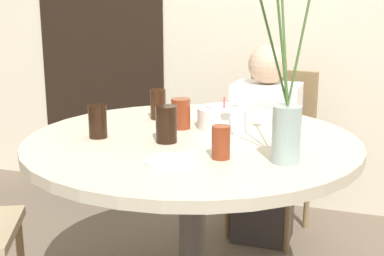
# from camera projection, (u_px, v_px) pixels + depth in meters

# --- Properties ---
(doorway_panel) EXTENTS (0.90, 0.01, 2.05)m
(doorway_panel) POSITION_uv_depth(u_px,v_px,m) (100.00, 37.00, 3.56)
(doorway_panel) COLOR black
(doorway_panel) RESTS_ON ground_plane
(dining_table) EXTENTS (1.29, 1.29, 0.77)m
(dining_table) POSITION_uv_depth(u_px,v_px,m) (192.00, 169.00, 2.10)
(dining_table) COLOR beige
(dining_table) RESTS_ON ground_plane
(chair_near_front) EXTENTS (0.46, 0.46, 0.90)m
(chair_near_front) POSITION_uv_depth(u_px,v_px,m) (275.00, 143.00, 2.96)
(chair_near_front) COLOR tan
(chair_near_front) RESTS_ON ground_plane
(birthday_cake) EXTENTS (0.22, 0.22, 0.13)m
(birthday_cake) POSITION_uv_depth(u_px,v_px,m) (224.00, 118.00, 2.22)
(birthday_cake) COLOR white
(birthday_cake) RESTS_ON dining_table
(flower_vase) EXTENTS (0.27, 0.21, 0.74)m
(flower_vase) POSITION_uv_depth(u_px,v_px,m) (286.00, 99.00, 1.72)
(flower_vase) COLOR #9EB2AD
(flower_vase) RESTS_ON dining_table
(side_plate) EXTENTS (0.18, 0.18, 0.01)m
(side_plate) POSITION_uv_depth(u_px,v_px,m) (171.00, 161.00, 1.77)
(side_plate) COLOR silver
(side_plate) RESTS_ON dining_table
(drink_glass_0) EXTENTS (0.06, 0.06, 0.11)m
(drink_glass_0) POSITION_uv_depth(u_px,v_px,m) (221.00, 142.00, 1.80)
(drink_glass_0) COLOR maroon
(drink_glass_0) RESTS_ON dining_table
(drink_glass_1) EXTENTS (0.08, 0.08, 0.14)m
(drink_glass_1) POSITION_uv_depth(u_px,v_px,m) (166.00, 124.00, 2.00)
(drink_glass_1) COLOR black
(drink_glass_1) RESTS_ON dining_table
(drink_glass_2) EXTENTS (0.08, 0.08, 0.12)m
(drink_glass_2) POSITION_uv_depth(u_px,v_px,m) (181.00, 114.00, 2.20)
(drink_glass_2) COLOR maroon
(drink_glass_2) RESTS_ON dining_table
(drink_glass_3) EXTENTS (0.07, 0.07, 0.13)m
(drink_glass_3) POSITION_uv_depth(u_px,v_px,m) (158.00, 104.00, 2.37)
(drink_glass_3) COLOR #33190C
(drink_glass_3) RESTS_ON dining_table
(drink_glass_4) EXTENTS (0.07, 0.07, 0.13)m
(drink_glass_4) POSITION_uv_depth(u_px,v_px,m) (98.00, 121.00, 2.06)
(drink_glass_4) COLOR black
(drink_glass_4) RESTS_ON dining_table
(person_boy) EXTENTS (0.34, 0.24, 1.06)m
(person_boy) POSITION_uv_depth(u_px,v_px,m) (265.00, 152.00, 2.83)
(person_boy) COLOR #383333
(person_boy) RESTS_ON ground_plane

